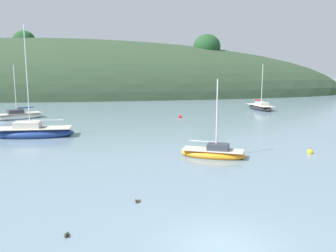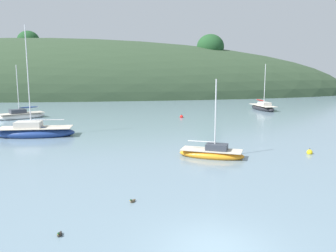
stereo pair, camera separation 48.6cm
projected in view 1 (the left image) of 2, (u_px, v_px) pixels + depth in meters
name	position (u px, v px, depth m)	size (l,w,h in m)	color
ground_plane	(223.00, 248.00, 12.80)	(400.00, 400.00, 0.00)	slate
far_shoreline_hill	(39.00, 95.00, 83.64)	(150.00, 36.00, 29.71)	#2D422B
sailboat_blue_center	(260.00, 107.00, 54.85)	(2.94, 6.36, 7.21)	#232328
sailboat_red_portside	(34.00, 132.00, 33.35)	(7.36, 2.70, 10.56)	navy
sailboat_grey_yawl	(213.00, 153.00, 25.75)	(5.01, 3.28, 5.84)	orange
sailboat_black_sloop	(19.00, 116.00, 45.17)	(6.00, 4.87, 7.01)	white
mooring_buoy_inner	(310.00, 152.00, 26.93)	(0.44, 0.44, 0.54)	yellow
mooring_buoy_outer	(180.00, 117.00, 46.26)	(0.44, 0.44, 0.54)	red
duck_lone_left	(137.00, 201.00, 17.15)	(0.35, 0.39, 0.24)	brown
duck_straggler	(67.00, 235.00, 13.68)	(0.20, 0.43, 0.24)	#2D2823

